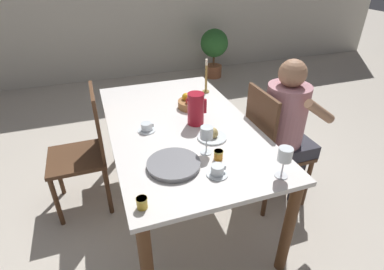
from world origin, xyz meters
The scene contains 17 objects.
ground_plane centered at (0.00, 0.00, 0.00)m, with size 20.00×20.00×0.00m, color beige.
dining_table centered at (0.00, 0.00, 0.66)m, with size 0.98×1.69×0.76m.
chair_person_side centered at (0.67, -0.16, 0.52)m, with size 0.42×0.42×0.98m.
chair_opposite centered at (-0.67, 0.27, 0.52)m, with size 0.42×0.42×0.98m.
person_seated centered at (0.77, -0.19, 0.72)m, with size 0.39×0.41×1.20m.
red_pitcher centered at (0.10, -0.03, 0.87)m, with size 0.14×0.11×0.23m.
wine_glass_water centered at (0.04, -0.40, 0.89)m, with size 0.08×0.08×0.18m.
wine_glass_juice centered at (0.34, -0.74, 0.89)m, with size 0.08×0.08×0.18m.
teacup_near_person centered at (0.02, -0.61, 0.78)m, with size 0.12×0.12×0.06m.
teacup_across centered at (-0.24, -0.02, 0.78)m, with size 0.12×0.12×0.06m.
serving_tray centered at (-0.18, -0.47, 0.77)m, with size 0.30×0.30×0.03m.
bread_plate centered at (0.14, -0.25, 0.78)m, with size 0.19×0.19×0.08m.
jam_jar_amber centered at (0.08, -0.48, 0.79)m, with size 0.05×0.05×0.06m.
jam_jar_red centered at (-0.41, -0.73, 0.79)m, with size 0.05×0.05×0.06m.
fruit_bowl centered at (0.16, 0.22, 0.80)m, with size 0.20×0.20×0.11m.
candlestick_tall centered at (0.38, 0.47, 0.87)m, with size 0.06×0.06×0.29m.
potted_plant centered at (1.42, 2.72, 0.50)m, with size 0.44×0.44×0.79m.
Camera 1 is at (-0.53, -1.78, 1.78)m, focal length 28.00 mm.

